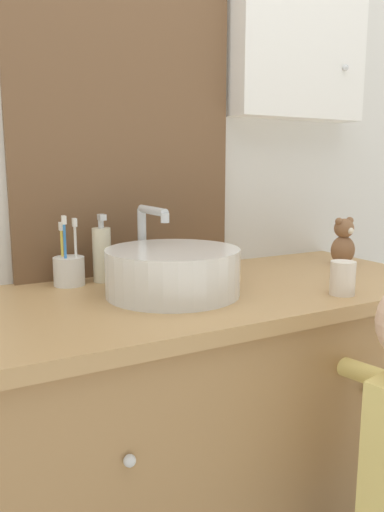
{
  "coord_description": "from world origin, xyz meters",
  "views": [
    {
      "loc": [
        -0.61,
        -0.77,
        1.11
      ],
      "look_at": [
        -0.05,
        0.26,
        0.9
      ],
      "focal_mm": 35.0,
      "sensor_mm": 36.0,
      "label": 1
    }
  ],
  "objects_px": {
    "sink_basin": "(172,270)",
    "drinking_cup": "(343,278)",
    "teddy_bear": "(343,242)",
    "toothbrush_holder": "(69,269)",
    "soap_dispenser": "(102,254)"
  },
  "relations": [
    {
      "from": "teddy_bear",
      "to": "soap_dispenser",
      "type": "bearing_deg",
      "value": 169.89
    },
    {
      "from": "sink_basin",
      "to": "drinking_cup",
      "type": "distance_m",
      "value": 0.42
    },
    {
      "from": "toothbrush_holder",
      "to": "sink_basin",
      "type": "bearing_deg",
      "value": -46.78
    },
    {
      "from": "toothbrush_holder",
      "to": "teddy_bear",
      "type": "distance_m",
      "value": 0.86
    },
    {
      "from": "sink_basin",
      "to": "drinking_cup",
      "type": "relative_size",
      "value": 4.64
    },
    {
      "from": "drinking_cup",
      "to": "soap_dispenser",
      "type": "bearing_deg",
      "value": 138.51
    },
    {
      "from": "soap_dispenser",
      "to": "sink_basin",
      "type": "bearing_deg",
      "value": -62.7
    },
    {
      "from": "sink_basin",
      "to": "teddy_bear",
      "type": "height_order",
      "value": "sink_basin"
    },
    {
      "from": "soap_dispenser",
      "to": "drinking_cup",
      "type": "height_order",
      "value": "soap_dispenser"
    },
    {
      "from": "teddy_bear",
      "to": "drinking_cup",
      "type": "relative_size",
      "value": 1.82
    },
    {
      "from": "toothbrush_holder",
      "to": "teddy_bear",
      "type": "xyz_separation_m",
      "value": [
        0.85,
        -0.14,
        0.03
      ]
    },
    {
      "from": "sink_basin",
      "to": "soap_dispenser",
      "type": "distance_m",
      "value": 0.24
    },
    {
      "from": "toothbrush_holder",
      "to": "soap_dispenser",
      "type": "bearing_deg",
      "value": -1.21
    },
    {
      "from": "sink_basin",
      "to": "drinking_cup",
      "type": "height_order",
      "value": "sink_basin"
    },
    {
      "from": "soap_dispenser",
      "to": "drinking_cup",
      "type": "distance_m",
      "value": 0.63
    }
  ]
}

